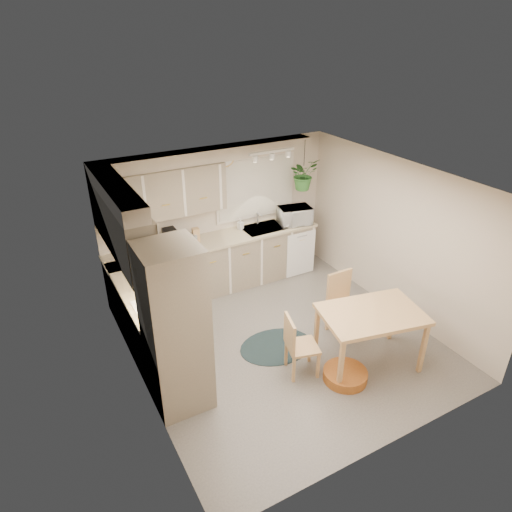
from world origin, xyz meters
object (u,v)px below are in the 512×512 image
dining_table (369,338)px  chair_back (346,306)px  pet_bed (345,375)px  braided_rug (276,346)px  chair_left (303,345)px  microwave (295,214)px

dining_table → chair_back: (0.16, 0.67, 0.06)m
pet_bed → braided_rug: bearing=113.9°
chair_left → pet_bed: 0.68m
dining_table → braided_rug: (-0.90, 0.86, -0.40)m
chair_left → braided_rug: chair_left is taller
pet_bed → microwave: microwave is taller
dining_table → braided_rug: dining_table is taller
dining_table → braided_rug: bearing=136.2°
braided_rug → microwave: microwave is taller
chair_left → microwave: (1.38, 2.36, 0.70)m
chair_left → pet_bed: chair_left is taller
chair_back → microwave: microwave is taller
dining_table → chair_back: size_ratio=1.37×
dining_table → chair_back: 0.69m
pet_bed → chair_back: bearing=52.4°
microwave → dining_table: bearing=-90.1°
braided_rug → chair_left: bearing=-87.1°
pet_bed → chair_left: bearing=135.5°
dining_table → chair_back: chair_back is taller
chair_back → microwave: (0.36, 1.96, 0.66)m
dining_table → chair_left: bearing=162.6°
chair_left → braided_rug: 0.73m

